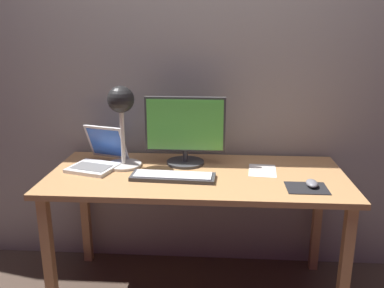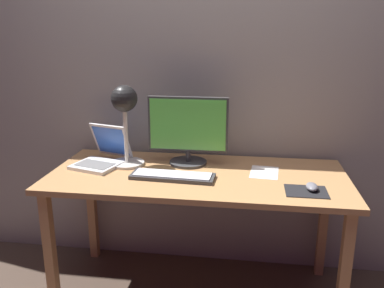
% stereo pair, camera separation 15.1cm
% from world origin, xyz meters
% --- Properties ---
extents(back_wall, '(4.80, 0.06, 2.60)m').
position_xyz_m(back_wall, '(0.00, 0.40, 1.30)').
color(back_wall, '#9E998E').
rests_on(back_wall, ground).
extents(desk, '(1.60, 0.70, 0.74)m').
position_xyz_m(desk, '(0.00, 0.00, 0.66)').
color(desk, tan).
rests_on(desk, ground).
extents(monitor, '(0.46, 0.22, 0.39)m').
position_xyz_m(monitor, '(-0.08, 0.16, 0.94)').
color(monitor, '#38383A').
rests_on(monitor, desk).
extents(keyboard_main, '(0.45, 0.16, 0.03)m').
position_xyz_m(keyboard_main, '(-0.12, -0.09, 0.75)').
color(keyboard_main, '#38383A').
rests_on(keyboard_main, desk).
extents(laptop, '(0.32, 0.36, 0.22)m').
position_xyz_m(laptop, '(-0.56, 0.09, 0.80)').
color(laptop, silver).
rests_on(laptop, desk).
extents(desk_lamp, '(0.20, 0.20, 0.46)m').
position_xyz_m(desk_lamp, '(-0.42, 0.09, 1.06)').
color(desk_lamp, beige).
rests_on(desk_lamp, desk).
extents(mousepad, '(0.20, 0.16, 0.00)m').
position_xyz_m(mousepad, '(0.55, -0.18, 0.74)').
color(mousepad, black).
rests_on(mousepad, desk).
extents(mouse, '(0.06, 0.10, 0.03)m').
position_xyz_m(mouse, '(0.58, -0.16, 0.76)').
color(mouse, slate).
rests_on(mouse, mousepad).
extents(paper_sheet_near_mouse, '(0.17, 0.22, 0.00)m').
position_xyz_m(paper_sheet_near_mouse, '(0.36, 0.07, 0.74)').
color(paper_sheet_near_mouse, white).
rests_on(paper_sheet_near_mouse, desk).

